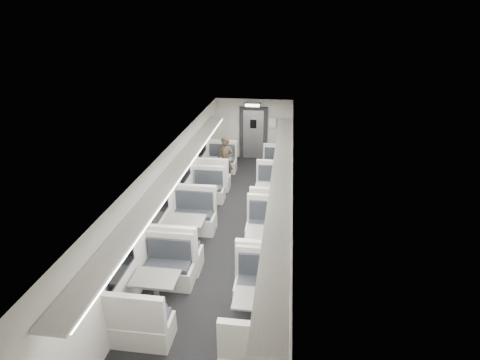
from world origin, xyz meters
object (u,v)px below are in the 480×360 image
(passenger, at_px, (225,160))
(booth_right_d, at_px, (258,315))
(vestibule_door, at_px, (253,134))
(exit_sign, at_px, (252,105))
(booth_right_a, at_px, (275,172))
(booth_left_d, at_px, (157,293))
(booth_left_a, at_px, (218,169))
(booth_right_b, at_px, (272,198))
(booth_right_c, at_px, (266,247))
(booth_left_c, at_px, (186,233))
(booth_left_b, at_px, (203,200))

(passenger, bearing_deg, booth_right_d, -59.04)
(vestibule_door, relative_size, exit_sign, 3.39)
(vestibule_door, bearing_deg, passenger, -105.14)
(booth_right_a, relative_size, passenger, 1.22)
(booth_left_d, relative_size, vestibule_door, 1.02)
(booth_left_a, distance_m, passenger, 0.58)
(booth_left_a, xyz_separation_m, booth_right_d, (2.00, -6.82, 0.01))
(booth_right_d, xyz_separation_m, vestibule_door, (-1.00, 9.17, 0.65))
(booth_left_a, height_order, passenger, passenger)
(booth_left_a, bearing_deg, booth_right_b, -46.46)
(booth_right_c, distance_m, vestibule_door, 7.11)
(exit_sign, bearing_deg, booth_left_a, -118.20)
(vestibule_door, bearing_deg, booth_right_a, -66.19)
(booth_left_c, relative_size, exit_sign, 3.73)
(booth_left_b, bearing_deg, exit_sign, 76.82)
(booth_right_a, relative_size, booth_right_c, 0.88)
(booth_right_a, xyz_separation_m, booth_right_d, (0.00, -6.91, 0.03))
(booth_right_a, relative_size, exit_sign, 3.24)
(vestibule_door, xyz_separation_m, exit_sign, (0.00, -0.49, 1.24))
(booth_left_d, distance_m, booth_right_b, 4.81)
(booth_right_a, distance_m, exit_sign, 2.80)
(booth_left_d, xyz_separation_m, vestibule_door, (1.00, 8.84, 0.66))
(booth_right_d, bearing_deg, booth_left_d, 170.42)
(booth_left_c, xyz_separation_m, booth_right_d, (2.00, -2.48, -0.02))
(booth_right_c, bearing_deg, booth_right_a, 90.00)
(booth_left_d, distance_m, exit_sign, 8.62)
(booth_left_a, bearing_deg, booth_left_c, -90.00)
(booth_left_b, height_order, booth_left_c, booth_left_c)
(booth_left_d, bearing_deg, passenger, 87.23)
(vestibule_door, distance_m, exit_sign, 1.33)
(passenger, bearing_deg, booth_left_d, -76.23)
(booth_left_c, distance_m, booth_right_b, 3.00)
(booth_left_a, relative_size, vestibule_door, 1.02)
(booth_left_d, bearing_deg, vestibule_door, 83.54)
(booth_right_d, bearing_deg, vestibule_door, 96.22)
(vestibule_door, bearing_deg, booth_left_b, -101.87)
(booth_right_d, height_order, exit_sign, exit_sign)
(booth_left_a, distance_m, booth_right_d, 7.11)
(booth_left_d, relative_size, passenger, 1.31)
(booth_right_a, bearing_deg, booth_left_c, -114.30)
(booth_left_d, height_order, booth_right_c, booth_right_c)
(booth_left_c, relative_size, booth_right_a, 1.15)
(booth_left_c, bearing_deg, booth_right_d, -51.09)
(exit_sign, bearing_deg, booth_right_a, -60.65)
(passenger, relative_size, exit_sign, 2.65)
(booth_left_a, bearing_deg, passenger, -36.36)
(booth_left_b, xyz_separation_m, booth_right_c, (2.00, -2.26, 0.05))
(booth_left_a, bearing_deg, booth_right_c, -66.77)
(booth_right_d, distance_m, passenger, 6.83)
(booth_left_a, height_order, booth_left_d, booth_left_d)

